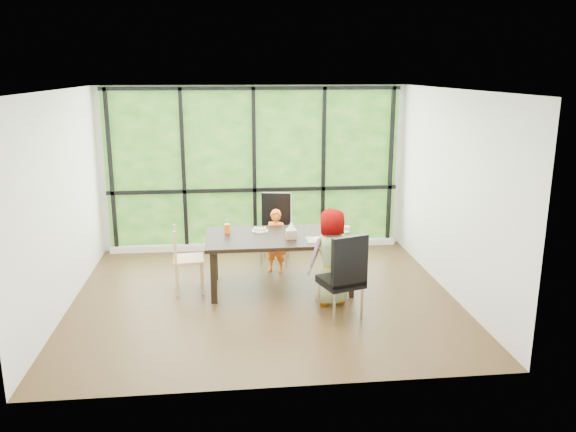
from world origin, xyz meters
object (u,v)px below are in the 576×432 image
Objects in this scene: child_older at (331,257)px; plate_near at (322,239)px; chair_end_beech at (189,259)px; orange_cup at (227,229)px; chair_window_leather at (275,230)px; green_cup at (346,236)px; child_toddler at (276,241)px; white_mug at (347,229)px; chair_interior_leather at (341,275)px; dining_table at (280,262)px; plate_far at (260,231)px; tissue_box at (291,234)px.

child_older is 5.99× the size of plate_near.
orange_cup is (0.53, 0.18, 0.36)m from chair_end_beech.
chair_window_leather is 8.76× the size of green_cup.
child_toddler is 1.39m from child_older.
chair_interior_leather is at bearing -105.20° from white_mug.
chair_interior_leather is 1.13× the size of child_toddler.
chair_window_leather is at bearing 111.57° from plate_near.
plate_near is (0.54, -0.25, 0.38)m from dining_table.
dining_table is 0.88m from child_older.
plate_near is at bearing -141.18° from white_mug.
dining_table is at bearing 159.42° from green_cup.
plate_far is at bearing -97.31° from chair_window_leather.
plate_far reaches higher than dining_table.
child_older is 14.76× the size of white_mug.
child_toddler is 0.90m from orange_cup.
chair_end_beech is 10.59× the size of white_mug.
white_mug is (1.19, -0.19, 0.04)m from plate_far.
tissue_box reaches higher than dining_table.
child_toddler reaches higher than orange_cup.
chair_end_beech is at bearing -161.35° from orange_cup.
chair_interior_leather is 2.16m from chair_end_beech.
orange_cup reaches higher than plate_far.
orange_cup is 1.65m from white_mug.
chair_end_beech reaches higher than orange_cup.
child_older is at bearing -46.37° from tissue_box.
chair_interior_leather is 1.81m from child_toddler.
child_older is at bearing -82.32° from plate_near.
chair_interior_leather reaches higher than tissue_box.
chair_end_beech reaches higher than plate_far.
tissue_box is at bearing -44.55° from plate_far.
chair_window_leather is 7.81× the size of tissue_box.
child_toddler is 7.75× the size of green_cup.
child_older is 0.43m from green_cup.
child_older reaches higher than tissue_box.
plate_far is at bearing 135.45° from tissue_box.
green_cup is at bearing -47.53° from chair_window_leather.
plate_near is at bearing -16.46° from tissue_box.
plate_near is at bearing -34.94° from child_toddler.
plate_near is at bearing -56.75° from chair_window_leather.
chair_end_beech is 0.72× the size of child_older.
white_mug is (0.30, 1.11, 0.25)m from chair_interior_leather.
chair_interior_leather is 1.18m from white_mug.
child_toddler is at bearing 31.75° from orange_cup.
orange_cup is at bearing 163.56° from dining_table.
green_cup is (1.55, -0.53, -0.00)m from orange_cup.
chair_window_leather is 1.76m from child_older.
child_older is 5.53× the size of plate_far.
orange_cup is 1.53× the size of white_mug.
green_cup is (0.84, -0.96, 0.33)m from child_toddler.
chair_interior_leather reaches higher than orange_cup.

